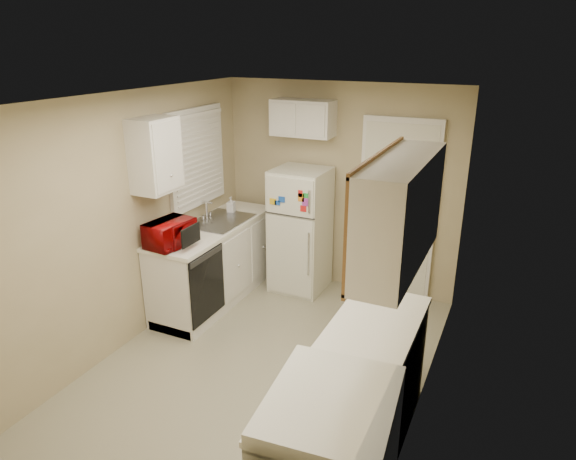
% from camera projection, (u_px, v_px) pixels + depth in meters
% --- Properties ---
extents(floor, '(3.80, 3.80, 0.00)m').
position_uv_depth(floor, '(265.00, 363.00, 4.76)').
color(floor, '#AFAB8C').
rests_on(floor, ground).
extents(ceiling, '(3.80, 3.80, 0.00)m').
position_uv_depth(ceiling, '(260.00, 98.00, 3.93)').
color(ceiling, white).
rests_on(ceiling, floor).
extents(wall_left, '(3.80, 3.80, 0.00)m').
position_uv_depth(wall_left, '(133.00, 220.00, 4.90)').
color(wall_left, tan).
rests_on(wall_left, floor).
extents(wall_right, '(3.80, 3.80, 0.00)m').
position_uv_depth(wall_right, '(431.00, 273.00, 3.79)').
color(wall_right, tan).
rests_on(wall_right, floor).
extents(wall_back, '(2.80, 2.80, 0.00)m').
position_uv_depth(wall_back, '(339.00, 188.00, 5.96)').
color(wall_back, tan).
rests_on(wall_back, floor).
extents(wall_front, '(2.80, 2.80, 0.00)m').
position_uv_depth(wall_front, '(97.00, 363.00, 2.73)').
color(wall_front, tan).
rests_on(wall_front, floor).
extents(left_counter, '(0.60, 1.80, 0.90)m').
position_uv_depth(left_counter, '(215.00, 262.00, 5.81)').
color(left_counter, silver).
rests_on(left_counter, floor).
extents(dishwasher, '(0.03, 0.58, 0.72)m').
position_uv_depth(dishwasher, '(207.00, 286.00, 5.17)').
color(dishwasher, black).
rests_on(dishwasher, floor).
extents(sink, '(0.54, 0.74, 0.16)m').
position_uv_depth(sink, '(221.00, 224.00, 5.79)').
color(sink, gray).
rests_on(sink, left_counter).
extents(microwave, '(0.49, 0.31, 0.31)m').
position_uv_depth(microwave, '(170.00, 231.00, 5.03)').
color(microwave, '#870406').
rests_on(microwave, left_counter).
extents(soap_bottle, '(0.10, 0.10, 0.19)m').
position_uv_depth(soap_bottle, '(231.00, 204.00, 6.04)').
color(soap_bottle, silver).
rests_on(soap_bottle, left_counter).
extents(window_blinds, '(0.10, 0.98, 1.08)m').
position_uv_depth(window_blinds, '(197.00, 158.00, 5.64)').
color(window_blinds, silver).
rests_on(window_blinds, wall_left).
extents(upper_cabinet_left, '(0.30, 0.45, 0.70)m').
position_uv_depth(upper_cabinet_left, '(155.00, 155.00, 4.82)').
color(upper_cabinet_left, silver).
rests_on(upper_cabinet_left, wall_left).
extents(refrigerator, '(0.61, 0.59, 1.46)m').
position_uv_depth(refrigerator, '(300.00, 230.00, 5.98)').
color(refrigerator, silver).
rests_on(refrigerator, floor).
extents(cabinet_over_fridge, '(0.70, 0.30, 0.40)m').
position_uv_depth(cabinet_over_fridge, '(303.00, 118.00, 5.71)').
color(cabinet_over_fridge, silver).
rests_on(cabinet_over_fridge, wall_back).
extents(interior_door, '(0.86, 0.06, 2.08)m').
position_uv_depth(interior_door, '(397.00, 212.00, 5.71)').
color(interior_door, silver).
rests_on(interior_door, floor).
extents(right_counter, '(0.60, 2.00, 0.90)m').
position_uv_depth(right_counter, '(353.00, 410.00, 3.49)').
color(right_counter, silver).
rests_on(right_counter, floor).
extents(upper_cabinet_right, '(0.30, 1.20, 0.70)m').
position_uv_depth(upper_cabinet_right, '(401.00, 213.00, 3.21)').
color(upper_cabinet_right, silver).
rests_on(upper_cabinet_right, wall_right).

